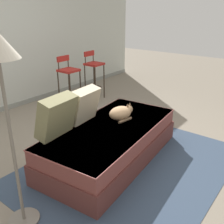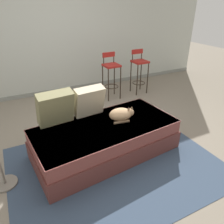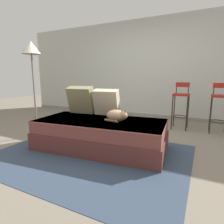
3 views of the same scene
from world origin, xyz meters
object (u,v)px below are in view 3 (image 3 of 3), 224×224
object	(u,v)px
throw_pillow_corner	(81,100)
cat	(117,116)
floor_lamp	(32,57)
bar_stool_near_window	(181,101)
couch	(100,134)
throw_pillow_middle	(107,102)
bar_stool_by_doorway	(220,104)

from	to	relation	value
throw_pillow_corner	cat	world-z (taller)	throw_pillow_corner
throw_pillow_corner	floor_lamp	world-z (taller)	floor_lamp
bar_stool_near_window	cat	bearing A→B (deg)	-112.05
throw_pillow_corner	floor_lamp	distance (m)	1.12
bar_stool_near_window	couch	bearing A→B (deg)	-118.72
throw_pillow_middle	bar_stool_near_window	size ratio (longest dim) A/B	0.46
throw_pillow_corner	floor_lamp	bearing A→B (deg)	-155.45
cat	couch	bearing A→B (deg)	-171.91
couch	throw_pillow_middle	size ratio (longest dim) A/B	4.55
throw_pillow_middle	couch	bearing A→B (deg)	-77.03
couch	cat	size ratio (longest dim) A/B	5.62
floor_lamp	bar_stool_by_doorway	bearing A→B (deg)	30.60
couch	bar_stool_near_window	distance (m)	2.02
couch	cat	world-z (taller)	cat
couch	bar_stool_near_window	size ratio (longest dim) A/B	2.08
bar_stool_by_doorway	floor_lamp	xyz separation A→B (m)	(-3.00, -1.77, 0.85)
cat	bar_stool_by_doorway	size ratio (longest dim) A/B	0.37
throw_pillow_corner	bar_stool_by_doorway	world-z (taller)	bar_stool_by_doorway
couch	bar_stool_by_doorway	distance (m)	2.44
throw_pillow_middle	cat	distance (m)	0.50
throw_pillow_corner	cat	distance (m)	0.90
throw_pillow_corner	floor_lamp	size ratio (longest dim) A/B	0.29
couch	cat	bearing A→B (deg)	8.09
throw_pillow_corner	bar_stool_by_doorway	bearing A→B (deg)	32.50
throw_pillow_middle	bar_stool_by_doorway	size ratio (longest dim) A/B	0.46
couch	floor_lamp	size ratio (longest dim) A/B	1.20
bar_stool_by_doorway	floor_lamp	distance (m)	3.59
bar_stool_near_window	throw_pillow_middle	bearing A→B (deg)	-127.05
throw_pillow_corner	bar_stool_near_window	world-z (taller)	bar_stool_near_window
couch	bar_stool_near_window	bearing A→B (deg)	61.28
bar_stool_near_window	floor_lamp	xyz separation A→B (m)	(-2.29, -1.77, 0.85)
throw_pillow_corner	couch	bearing A→B (deg)	-29.23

